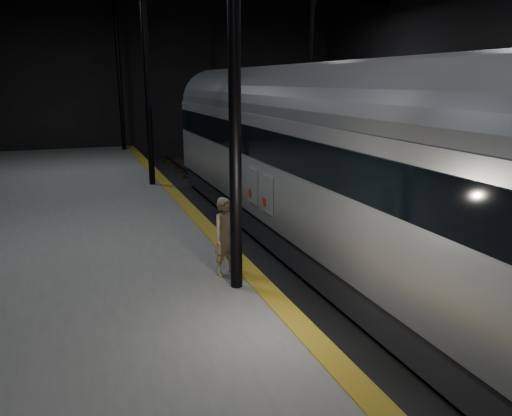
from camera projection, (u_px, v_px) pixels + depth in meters
ground at (310, 252)px, 16.23m from camera, size 44.00×44.00×0.00m
platform_left at (63, 267)px, 13.60m from camera, size 9.00×43.80×1.00m
platform_right at (491, 217)px, 18.61m from camera, size 9.00×43.80×1.00m
tactile_strip at (213, 233)px, 14.90m from camera, size 0.50×43.80×0.01m
track at (310, 250)px, 16.22m from camera, size 2.40×43.00×0.24m
train at (302, 150)px, 16.15m from camera, size 3.26×21.78×5.82m
woman at (226, 236)px, 11.57m from camera, size 0.79×0.66×1.85m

